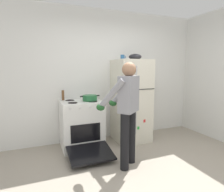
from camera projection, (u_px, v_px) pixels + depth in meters
The scene contains 9 objects.
ground at pixel (154, 184), 2.53m from camera, with size 8.00×8.00×0.00m, color #9E9384.
kitchen_wall_back at pixel (104, 76), 4.13m from camera, with size 6.00×0.10×2.70m, color white.
refrigerator at pixel (131, 101), 4.02m from camera, with size 0.68×0.72×1.68m.
stove_range at pixel (82, 125), 3.67m from camera, with size 0.76×1.21×0.91m.
person_cook at pixel (126, 106), 2.91m from camera, with size 0.66×0.70×1.60m.
red_pot at pixel (90, 98), 3.63m from camera, with size 0.37×0.27×0.10m.
coffee_mug at pixel (123, 57), 3.88m from camera, with size 0.11×0.08×0.10m.
pepper_mill at pixel (63, 95), 3.68m from camera, with size 0.05×0.05×0.19m, color brown.
mixing_bowl at pixel (135, 57), 3.92m from camera, with size 0.26×0.26×0.12m, color black.
Camera 1 is at (-1.39, -1.96, 1.51)m, focal length 30.95 mm.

